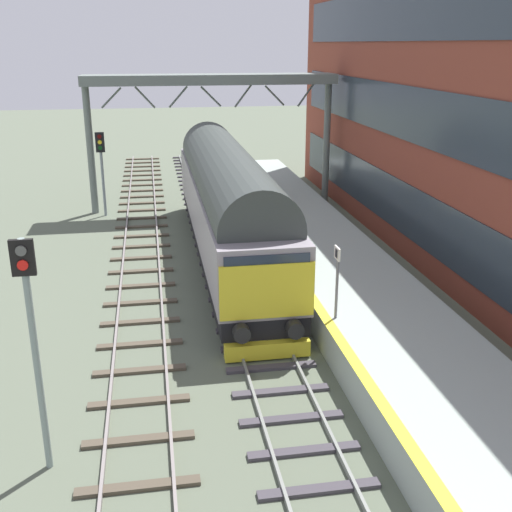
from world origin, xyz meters
The scene contains 10 objects.
ground_plane centered at (0.00, 0.00, 0.00)m, with size 140.00×140.00×0.00m, color #565F4D.
track_main centered at (0.00, 0.00, 0.05)m, with size 2.50×60.00×0.15m.
track_adjacent_west centered at (-3.56, 0.00, 0.06)m, with size 2.50×60.00×0.15m.
station_platform centered at (3.60, 0.00, 0.50)m, with size 4.00×44.00×1.01m.
station_building centered at (9.45, 3.51, 5.65)m, with size 4.61×34.69×11.29m.
diesel_locomotive centered at (0.00, 4.97, 2.48)m, with size 2.74×17.75×4.68m.
signal_post_mid centered at (-5.40, -7.68, 3.10)m, with size 0.44×0.22×5.04m.
signal_post_far centered at (-5.40, 12.83, 2.76)m, with size 0.44×0.22×4.28m.
platform_number_sign centered at (2.02, -3.53, 2.40)m, with size 0.10×0.44×2.12m.
overhead_footbridge centered at (0.27, 13.50, 6.32)m, with size 12.86×2.00×6.98m.
Camera 1 is at (-2.95, -19.21, 8.45)m, focal length 43.66 mm.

